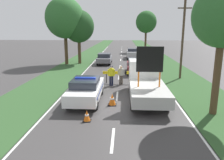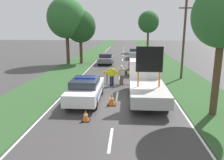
{
  "view_description": "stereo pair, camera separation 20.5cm",
  "coord_description": "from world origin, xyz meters",
  "px_view_note": "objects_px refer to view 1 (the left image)",
  "views": [
    {
      "loc": [
        0.4,
        -13.12,
        4.44
      ],
      "look_at": [
        -0.35,
        1.25,
        1.1
      ],
      "focal_mm": 35.0,
      "sensor_mm": 36.0,
      "label": 1
    },
    {
      "loc": [
        0.61,
        -13.11,
        4.44
      ],
      "look_at": [
        -0.35,
        1.25,
        1.1
      ],
      "focal_mm": 35.0,
      "sensor_mm": 36.0,
      "label": 2
    }
  ],
  "objects_px": {
    "police_car": "(86,89)",
    "traffic_cone_near_police": "(112,99)",
    "road_barrier": "(121,73)",
    "roadside_tree_mid_left": "(223,17)",
    "pedestrian_civilian": "(121,74)",
    "roadside_tree_near_right": "(79,26)",
    "queued_car_sedan_silver": "(133,53)",
    "traffic_cone_centre_front": "(79,82)",
    "queued_car_suv_grey": "(105,58)",
    "police_officer": "(111,74)",
    "utility_pole": "(183,39)",
    "traffic_cone_near_truck": "(84,85)",
    "roadside_tree_near_left": "(65,18)",
    "traffic_cone_behind_barrier": "(87,116)",
    "queued_car_wagon_maroon": "(136,65)",
    "work_truck": "(146,81)",
    "roadside_tree_mid_right": "(146,22)"
  },
  "relations": [
    {
      "from": "work_truck",
      "to": "queued_car_wagon_maroon",
      "type": "bearing_deg",
      "value": -92.22
    },
    {
      "from": "queued_car_suv_grey",
      "to": "queued_car_sedan_silver",
      "type": "height_order",
      "value": "queued_car_sedan_silver"
    },
    {
      "from": "traffic_cone_centre_front",
      "to": "queued_car_suv_grey",
      "type": "relative_size",
      "value": 0.16
    },
    {
      "from": "traffic_cone_near_police",
      "to": "queued_car_wagon_maroon",
      "type": "xyz_separation_m",
      "value": [
        1.95,
        10.12,
        0.43
      ]
    },
    {
      "from": "police_officer",
      "to": "queued_car_sedan_silver",
      "type": "relative_size",
      "value": 0.39
    },
    {
      "from": "traffic_cone_centre_front",
      "to": "utility_pole",
      "type": "xyz_separation_m",
      "value": [
        8.76,
        3.36,
        3.23
      ]
    },
    {
      "from": "pedestrian_civilian",
      "to": "roadside_tree_near_right",
      "type": "height_order",
      "value": "roadside_tree_near_right"
    },
    {
      "from": "utility_pole",
      "to": "police_car",
      "type": "bearing_deg",
      "value": -137.62
    },
    {
      "from": "traffic_cone_near_truck",
      "to": "queued_car_wagon_maroon",
      "type": "distance_m",
      "value": 7.86
    },
    {
      "from": "road_barrier",
      "to": "roadside_tree_mid_left",
      "type": "xyz_separation_m",
      "value": [
        5.06,
        -6.65,
        4.21
      ]
    },
    {
      "from": "traffic_cone_centre_front",
      "to": "roadside_tree_near_left",
      "type": "relative_size",
      "value": 0.08
    },
    {
      "from": "police_car",
      "to": "traffic_cone_near_truck",
      "type": "relative_size",
      "value": 8.49
    },
    {
      "from": "traffic_cone_near_truck",
      "to": "queued_car_wagon_maroon",
      "type": "bearing_deg",
      "value": 56.71
    },
    {
      "from": "traffic_cone_near_truck",
      "to": "roadside_tree_near_left",
      "type": "bearing_deg",
      "value": 110.22
    },
    {
      "from": "police_officer",
      "to": "road_barrier",
      "type": "bearing_deg",
      "value": -126.47
    },
    {
      "from": "utility_pole",
      "to": "roadside_tree_near_left",
      "type": "bearing_deg",
      "value": 148.06
    },
    {
      "from": "traffic_cone_near_truck",
      "to": "roadside_tree_mid_right",
      "type": "height_order",
      "value": "roadside_tree_mid_right"
    },
    {
      "from": "traffic_cone_behind_barrier",
      "to": "police_officer",
      "type": "bearing_deg",
      "value": 83.37
    },
    {
      "from": "traffic_cone_near_police",
      "to": "queued_car_sedan_silver",
      "type": "xyz_separation_m",
      "value": [
        2.14,
        21.74,
        0.49
      ]
    },
    {
      "from": "police_officer",
      "to": "roadside_tree_near_left",
      "type": "distance_m",
      "value": 13.53
    },
    {
      "from": "roadside_tree_near_left",
      "to": "roadside_tree_mid_right",
      "type": "xyz_separation_m",
      "value": [
        11.83,
        17.14,
        0.04
      ]
    },
    {
      "from": "police_car",
      "to": "traffic_cone_centre_front",
      "type": "bearing_deg",
      "value": 105.23
    },
    {
      "from": "road_barrier",
      "to": "traffic_cone_behind_barrier",
      "type": "relative_size",
      "value": 5.4
    },
    {
      "from": "traffic_cone_near_police",
      "to": "roadside_tree_near_right",
      "type": "distance_m",
      "value": 17.48
    },
    {
      "from": "police_officer",
      "to": "utility_pole",
      "type": "xyz_separation_m",
      "value": [
        6.21,
        2.97,
        2.62
      ]
    },
    {
      "from": "roadside_tree_near_left",
      "to": "roadside_tree_mid_right",
      "type": "bearing_deg",
      "value": 55.38
    },
    {
      "from": "road_barrier",
      "to": "roadside_tree_mid_right",
      "type": "height_order",
      "value": "roadside_tree_mid_right"
    },
    {
      "from": "queued_car_suv_grey",
      "to": "utility_pole",
      "type": "height_order",
      "value": "utility_pole"
    },
    {
      "from": "road_barrier",
      "to": "police_officer",
      "type": "distance_m",
      "value": 1.16
    },
    {
      "from": "traffic_cone_centre_front",
      "to": "roadside_tree_near_right",
      "type": "bearing_deg",
      "value": 100.93
    },
    {
      "from": "pedestrian_civilian",
      "to": "roadside_tree_near_left",
      "type": "xyz_separation_m",
      "value": [
        -7.22,
        10.51,
        4.89
      ]
    },
    {
      "from": "work_truck",
      "to": "roadside_tree_mid_right",
      "type": "relative_size",
      "value": 0.77
    },
    {
      "from": "traffic_cone_centre_front",
      "to": "traffic_cone_near_police",
      "type": "bearing_deg",
      "value": -56.05
    },
    {
      "from": "road_barrier",
      "to": "traffic_cone_centre_front",
      "type": "bearing_deg",
      "value": -164.01
    },
    {
      "from": "traffic_cone_centre_front",
      "to": "queued_car_wagon_maroon",
      "type": "height_order",
      "value": "queued_car_wagon_maroon"
    },
    {
      "from": "traffic_cone_near_police",
      "to": "queued_car_sedan_silver",
      "type": "height_order",
      "value": "queued_car_sedan_silver"
    },
    {
      "from": "traffic_cone_behind_barrier",
      "to": "roadside_tree_near_left",
      "type": "bearing_deg",
      "value": 107.42
    },
    {
      "from": "road_barrier",
      "to": "roadside_tree_near_left",
      "type": "xyz_separation_m",
      "value": [
        -7.18,
        9.98,
        4.98
      ]
    },
    {
      "from": "queued_car_suv_grey",
      "to": "roadside_tree_near_right",
      "type": "bearing_deg",
      "value": 1.62
    },
    {
      "from": "queued_car_suv_grey",
      "to": "roadside_tree_mid_right",
      "type": "xyz_separation_m",
      "value": [
        6.93,
        16.44,
        5.13
      ]
    },
    {
      "from": "road_barrier",
      "to": "roadside_tree_near_right",
      "type": "xyz_separation_m",
      "value": [
        -5.57,
        10.58,
        3.97
      ]
    },
    {
      "from": "police_car",
      "to": "traffic_cone_behind_barrier",
      "type": "height_order",
      "value": "police_car"
    },
    {
      "from": "pedestrian_civilian",
      "to": "roadside_tree_near_right",
      "type": "relative_size",
      "value": 0.23
    },
    {
      "from": "traffic_cone_near_police",
      "to": "queued_car_sedan_silver",
      "type": "bearing_deg",
      "value": 84.37
    },
    {
      "from": "police_car",
      "to": "traffic_cone_near_police",
      "type": "relative_size",
      "value": 6.87
    },
    {
      "from": "utility_pole",
      "to": "queued_car_wagon_maroon",
      "type": "bearing_deg",
      "value": 147.51
    },
    {
      "from": "queued_car_suv_grey",
      "to": "road_barrier",
      "type": "bearing_deg",
      "value": 102.04
    },
    {
      "from": "traffic_cone_centre_front",
      "to": "utility_pole",
      "type": "distance_m",
      "value": 9.92
    },
    {
      "from": "traffic_cone_near_truck",
      "to": "utility_pole",
      "type": "relative_size",
      "value": 0.08
    },
    {
      "from": "queued_car_sedan_silver",
      "to": "traffic_cone_near_police",
      "type": "bearing_deg",
      "value": 84.37
    }
  ]
}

